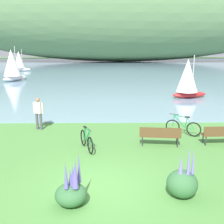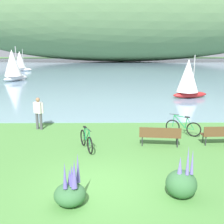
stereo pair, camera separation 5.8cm
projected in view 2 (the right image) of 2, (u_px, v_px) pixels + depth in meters
The scene contains 13 objects.
ground_plane at pixel (99, 186), 8.85m from camera, with size 200.00×200.00×0.00m, color #518E42.
bay_water at pixel (107, 68), 55.00m from camera, with size 180.00×80.00×0.04m, color #7A99B2.
distant_hillside at pixel (122, 11), 73.74m from camera, with size 100.99×28.00×26.26m, color #567A4C.
park_bench_near_camera at pixel (160, 135), 12.29m from camera, with size 1.84×0.69×0.88m.
park_bench_further_along at pixel (222, 134), 12.45m from camera, with size 1.82×0.55×0.88m.
bicycle_leaning_near_bench at pixel (86, 140), 11.91m from camera, with size 0.68×1.68×1.01m.
bicycle_beside_path at pixel (183, 127), 13.84m from camera, with size 1.58×0.91×1.01m.
person_at_shoreline at pixel (38, 111), 14.65m from camera, with size 0.57×0.34×1.71m.
echium_bush_closest_to_camera at pixel (181, 183), 8.15m from camera, with size 0.91×0.91×1.62m.
echium_bush_beside_closest at pixel (70, 192), 7.74m from camera, with size 0.89×0.89×1.47m.
sailboat_nearest_to_shore at pixel (13, 65), 34.26m from camera, with size 2.99×3.58×4.20m.
sailboat_mid_bay at pixel (20, 61), 47.71m from camera, with size 3.19×1.98×3.69m.
sailboat_toward_hillside at pixel (188, 78), 23.14m from camera, with size 3.12×2.14×3.54m.
Camera 2 is at (0.34, -8.07, 4.34)m, focal length 44.94 mm.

